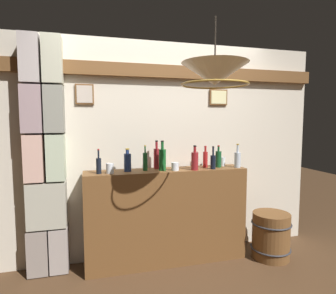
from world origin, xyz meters
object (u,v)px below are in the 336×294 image
(liquor_bottle_sherry, at_px, (157,158))
(wooden_barrel, at_px, (271,235))
(glass_tumbler_highball, at_px, (223,162))
(liquor_bottle_whiskey, at_px, (195,161))
(liquor_bottle_rye, at_px, (237,159))
(liquor_bottle_port, at_px, (205,159))
(liquor_bottle_bourbon, at_px, (99,165))
(pendant_lamp, at_px, (215,75))
(liquor_bottle_rum, at_px, (213,161))
(glass_tumbler_rocks, at_px, (175,166))
(liquor_bottle_vermouth, at_px, (195,160))
(liquor_bottle_amaro, at_px, (162,159))
(liquor_bottle_tequila, at_px, (218,159))
(glass_tumbler_shot, at_px, (110,168))
(liquor_bottle_scotch, at_px, (145,161))
(liquor_bottle_gin, at_px, (128,162))

(liquor_bottle_sherry, xyz_separation_m, wooden_barrel, (1.25, -0.32, -0.89))
(glass_tumbler_highball, bearing_deg, liquor_bottle_whiskey, -157.21)
(liquor_bottle_rye, height_order, liquor_bottle_port, liquor_bottle_rye)
(glass_tumbler_highball, height_order, wooden_barrel, glass_tumbler_highball)
(liquor_bottle_bourbon, xyz_separation_m, pendant_lamp, (0.86, -0.82, 0.79))
(liquor_bottle_rum, bearing_deg, glass_tumbler_rocks, 176.52)
(liquor_bottle_vermouth, xyz_separation_m, wooden_barrel, (0.84, -0.23, -0.87))
(liquor_bottle_bourbon, bearing_deg, liquor_bottle_rye, -0.62)
(liquor_bottle_vermouth, height_order, liquor_bottle_amaro, liquor_bottle_amaro)
(wooden_barrel, bearing_deg, liquor_bottle_tequila, 157.28)
(liquor_bottle_rye, height_order, glass_tumbler_rocks, liquor_bottle_rye)
(glass_tumbler_rocks, relative_size, pendant_lamp, 0.16)
(liquor_bottle_tequila, bearing_deg, glass_tumbler_rocks, -171.94)
(liquor_bottle_bourbon, height_order, liquor_bottle_amaro, liquor_bottle_amaro)
(liquor_bottle_port, height_order, glass_tumbler_highball, liquor_bottle_port)
(liquor_bottle_rum, bearing_deg, liquor_bottle_tequila, 42.38)
(liquor_bottle_sherry, distance_m, glass_tumbler_shot, 0.54)
(liquor_bottle_whiskey, bearing_deg, liquor_bottle_port, 38.45)
(liquor_bottle_vermouth, distance_m, glass_tumbler_rocks, 0.27)
(liquor_bottle_whiskey, bearing_deg, glass_tumbler_shot, 177.76)
(liquor_bottle_scotch, bearing_deg, glass_tumbler_highball, 3.93)
(liquor_bottle_whiskey, relative_size, glass_tumbler_rocks, 3.10)
(liquor_bottle_amaro, bearing_deg, liquor_bottle_gin, 173.82)
(liquor_bottle_scotch, xyz_separation_m, liquor_bottle_bourbon, (-0.48, -0.06, -0.01))
(liquor_bottle_tequila, relative_size, liquor_bottle_whiskey, 0.94)
(liquor_bottle_bourbon, distance_m, glass_tumbler_highball, 1.41)
(liquor_bottle_scotch, bearing_deg, liquor_bottle_vermouth, -0.64)
(liquor_bottle_tequila, bearing_deg, liquor_bottle_sherry, 172.87)
(wooden_barrel, bearing_deg, glass_tumbler_highball, 147.61)
(liquor_bottle_whiskey, bearing_deg, liquor_bottle_sherry, 152.51)
(liquor_bottle_sherry, bearing_deg, liquor_bottle_whiskey, -27.49)
(liquor_bottle_bourbon, xyz_separation_m, glass_tumbler_rocks, (0.79, -0.02, -0.04))
(liquor_bottle_bourbon, height_order, glass_tumbler_shot, liquor_bottle_bourbon)
(liquor_bottle_bourbon, bearing_deg, liquor_bottle_port, 4.55)
(liquor_bottle_rye, bearing_deg, liquor_bottle_tequila, 160.00)
(liquor_bottle_tequila, bearing_deg, liquor_bottle_bourbon, -177.56)
(liquor_bottle_rye, relative_size, liquor_bottle_rum, 1.07)
(liquor_bottle_vermouth, distance_m, liquor_bottle_gin, 0.75)
(glass_tumbler_rocks, bearing_deg, liquor_bottle_amaro, 163.56)
(liquor_bottle_gin, distance_m, glass_tumbler_rocks, 0.50)
(liquor_bottle_whiskey, bearing_deg, liquor_bottle_tequila, 18.18)
(glass_tumbler_rocks, xyz_separation_m, wooden_barrel, (1.09, -0.16, -0.81))
(liquor_bottle_sherry, bearing_deg, glass_tumbler_shot, -162.84)
(liquor_bottle_port, distance_m, glass_tumbler_highball, 0.23)
(liquor_bottle_whiskey, xyz_separation_m, pendant_lamp, (-0.13, -0.77, 0.78))
(liquor_bottle_scotch, distance_m, pendant_lamp, 1.24)
(liquor_bottle_vermouth, height_order, liquor_bottle_sherry, liquor_bottle_sherry)
(liquor_bottle_rye, bearing_deg, glass_tumbler_highball, 129.69)
(liquor_bottle_vermouth, height_order, liquor_bottle_tequila, liquor_bottle_vermouth)
(liquor_bottle_whiskey, height_order, glass_tumbler_rocks, liquor_bottle_whiskey)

